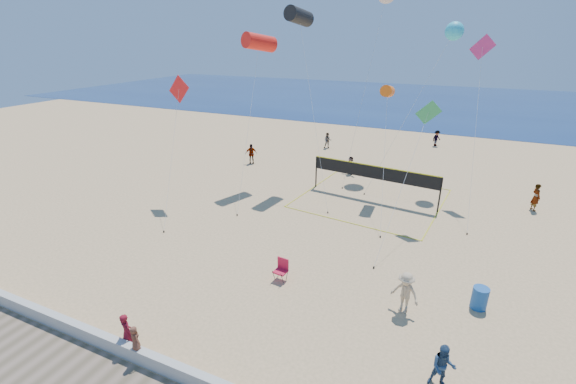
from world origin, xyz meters
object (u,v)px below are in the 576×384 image
at_px(camp_chair, 282,268).
at_px(trash_barrel, 480,298).
at_px(volleyball_net, 374,176).
at_px(woman, 127,332).

distance_m(camp_chair, trash_barrel, 8.48).
bearing_deg(trash_barrel, volleyball_net, 124.47).
relative_size(woman, trash_barrel, 1.61).
height_order(camp_chair, trash_barrel, camp_chair).
bearing_deg(camp_chair, trash_barrel, 16.93).
height_order(woman, trash_barrel, woman).
bearing_deg(woman, camp_chair, -101.46).
height_order(trash_barrel, volleyball_net, volleyball_net).
xyz_separation_m(camp_chair, volleyball_net, (1.62, 11.35, 1.05)).
height_order(camp_chair, volleyball_net, volleyball_net).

